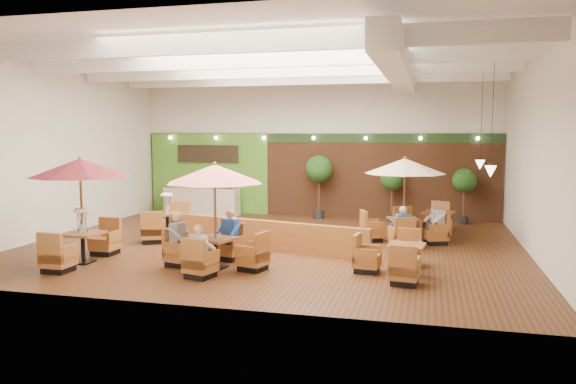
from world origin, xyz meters
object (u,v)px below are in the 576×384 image
(table_0, at_px, (80,183))
(diner_2, at_px, (180,235))
(service_counter, at_px, (202,200))
(table_4, at_px, (395,260))
(booth_divider, at_px, (269,235))
(table_1, at_px, (215,196))
(table_2, at_px, (404,184))
(topiary_1, at_px, (392,181))
(diner_0, at_px, (200,245))
(diner_4, at_px, (436,218))
(table_5, at_px, (438,224))
(diner_3, at_px, (402,223))
(topiary_0, at_px, (319,172))
(diner_1, at_px, (229,230))
(table_3, at_px, (167,221))
(topiary_2, at_px, (464,183))

(table_0, bearing_deg, diner_2, 7.92)
(service_counter, height_order, diner_2, diner_2)
(table_0, xyz_separation_m, table_4, (7.63, 0.78, -1.69))
(booth_divider, distance_m, table_1, 2.79)
(table_2, relative_size, topiary_1, 1.33)
(diner_0, xyz_separation_m, diner_4, (5.16, 5.27, 0.03))
(table_5, distance_m, diner_3, 2.70)
(topiary_1, bearing_deg, diner_3, -82.98)
(topiary_0, relative_size, diner_1, 2.84)
(service_counter, relative_size, table_3, 1.07)
(table_0, bearing_deg, booth_divider, 34.05)
(service_counter, relative_size, topiary_1, 1.50)
(diner_1, bearing_deg, table_3, -25.85)
(topiary_2, distance_m, diner_0, 11.20)
(service_counter, height_order, booth_divider, service_counter)
(service_counter, xyz_separation_m, topiary_0, (4.70, 0.20, 1.20))
(table_1, xyz_separation_m, diner_3, (4.23, 3.40, -1.01))
(service_counter, relative_size, table_0, 1.12)
(table_2, height_order, diner_4, table_2)
(service_counter, height_order, topiary_2, topiary_2)
(booth_divider, height_order, table_3, table_3)
(table_3, bearing_deg, table_1, -73.82)
(table_4, relative_size, diner_1, 2.87)
(table_0, relative_size, diner_2, 3.14)
(service_counter, relative_size, table_1, 1.15)
(booth_divider, distance_m, topiary_2, 8.23)
(table_0, bearing_deg, diner_1, 20.92)
(table_3, distance_m, diner_0, 5.30)
(booth_divider, relative_size, diner_4, 7.16)
(diner_4, bearing_deg, booth_divider, 83.95)
(topiary_2, bearing_deg, topiary_0, -180.00)
(table_1, bearing_deg, table_3, 145.27)
(topiary_2, bearing_deg, service_counter, -178.85)
(table_3, distance_m, topiary_2, 10.42)
(diner_3, bearing_deg, table_1, -166.02)
(table_3, distance_m, diner_2, 4.01)
(diner_2, relative_size, diner_4, 1.03)
(diner_3, bearing_deg, table_3, 154.81)
(diner_1, bearing_deg, table_2, -126.81)
(table_5, relative_size, diner_3, 3.54)
(booth_divider, height_order, diner_1, diner_1)
(table_2, relative_size, diner_2, 3.13)
(table_5, bearing_deg, service_counter, -175.99)
(table_2, height_order, topiary_2, table_2)
(table_3, xyz_separation_m, diner_4, (8.13, 0.88, 0.27))
(table_4, xyz_separation_m, topiary_1, (-0.59, 7.91, 1.16))
(table_0, xyz_separation_m, diner_0, (3.42, -0.64, -1.28))
(service_counter, bearing_deg, table_5, -14.45)
(table_0, xyz_separation_m, topiary_1, (7.04, 8.70, -0.53))
(table_0, bearing_deg, table_3, 84.14)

